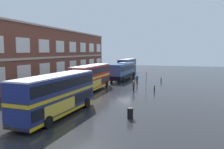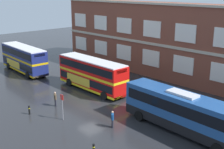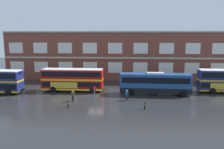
# 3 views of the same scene
# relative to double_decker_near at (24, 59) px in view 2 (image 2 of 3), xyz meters

# --- Properties ---
(ground_plane) EXTENTS (120.00, 120.00, 0.00)m
(ground_plane) POSITION_rel_double_decker_near_xyz_m (18.88, 0.09, -2.15)
(ground_plane) COLOR #232326
(brick_terminal_building) EXTENTS (49.99, 8.19, 10.93)m
(brick_terminal_building) POSITION_rel_double_decker_near_xyz_m (21.38, 16.07, 3.17)
(brick_terminal_building) COLOR brown
(brick_terminal_building) RESTS_ON ground
(double_decker_near) EXTENTS (11.11, 3.27, 4.07)m
(double_decker_near) POSITION_rel_double_decker_near_xyz_m (0.00, 0.00, 0.00)
(double_decker_near) COLOR navy
(double_decker_near) RESTS_ON ground
(double_decker_middle) EXTENTS (11.02, 2.93, 4.07)m
(double_decker_middle) POSITION_rel_double_decker_near_xyz_m (14.11, 2.23, 0.00)
(double_decker_middle) COLOR red
(double_decker_middle) RESTS_ON ground
(touring_coach) EXTENTS (12.09, 3.25, 3.80)m
(touring_coach) POSITION_rel_double_decker_near_xyz_m (28.83, 0.71, -0.24)
(touring_coach) COLOR navy
(touring_coach) RESTS_ON ground
(waiting_passenger) EXTENTS (0.63, 0.37, 1.70)m
(waiting_passenger) POSITION_rel_double_decker_near_xyz_m (15.65, -4.41, -1.22)
(waiting_passenger) COLOR black
(waiting_passenger) RESTS_ON ground
(second_passenger) EXTENTS (0.56, 0.48, 1.70)m
(second_passenger) POSITION_rel_double_decker_near_xyz_m (23.97, -3.41, -1.22)
(second_passenger) COLOR black
(second_passenger) RESTS_ON ground
(bus_stand_flag) EXTENTS (0.44, 0.10, 2.70)m
(bus_stand_flag) POSITION_rel_double_decker_near_xyz_m (19.24, -5.87, -0.51)
(bus_stand_flag) COLOR slate
(bus_stand_flag) RESTS_ON ground
(safety_bollard_west) EXTENTS (0.19, 0.19, 0.95)m
(safety_bollard_west) POSITION_rel_double_decker_near_xyz_m (26.48, -7.85, -1.66)
(safety_bollard_west) COLOR black
(safety_bollard_west) RESTS_ON ground
(safety_bollard_east) EXTENTS (0.19, 0.19, 0.95)m
(safety_bollard_east) POSITION_rel_double_decker_near_xyz_m (15.70, -7.69, -1.66)
(safety_bollard_east) COLOR black
(safety_bollard_east) RESTS_ON ground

